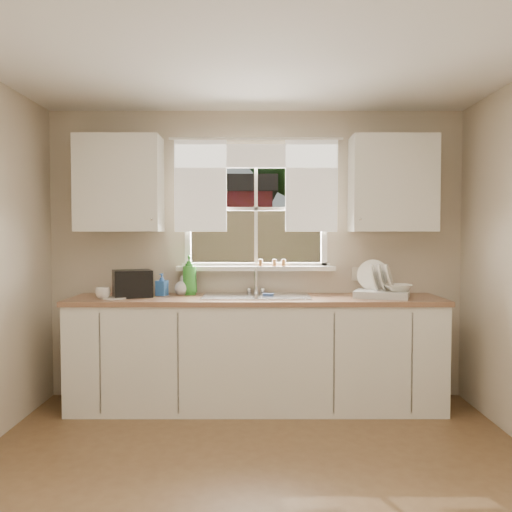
{
  "coord_description": "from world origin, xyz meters",
  "views": [
    {
      "loc": [
        -0.0,
        -2.75,
        1.43
      ],
      "look_at": [
        0.0,
        1.65,
        1.25
      ],
      "focal_mm": 38.0,
      "sensor_mm": 36.0,
      "label": 1
    }
  ],
  "objects_px": {
    "cup": "(103,293)",
    "black_appliance": "(132,283)",
    "dish_rack": "(381,289)",
    "soap_bottle_a": "(189,275)"
  },
  "relations": [
    {
      "from": "dish_rack",
      "to": "black_appliance",
      "type": "distance_m",
      "value": 2.05
    },
    {
      "from": "cup",
      "to": "black_appliance",
      "type": "relative_size",
      "value": 0.39
    },
    {
      "from": "soap_bottle_a",
      "to": "black_appliance",
      "type": "distance_m",
      "value": 0.48
    },
    {
      "from": "soap_bottle_a",
      "to": "black_appliance",
      "type": "height_order",
      "value": "soap_bottle_a"
    },
    {
      "from": "dish_rack",
      "to": "soap_bottle_a",
      "type": "xyz_separation_m",
      "value": [
        -1.59,
        0.19,
        0.1
      ]
    },
    {
      "from": "soap_bottle_a",
      "to": "cup",
      "type": "xyz_separation_m",
      "value": [
        -0.66,
        -0.3,
        -0.12
      ]
    },
    {
      "from": "black_appliance",
      "to": "dish_rack",
      "type": "bearing_deg",
      "value": -20.6
    },
    {
      "from": "dish_rack",
      "to": "cup",
      "type": "height_order",
      "value": "dish_rack"
    },
    {
      "from": "dish_rack",
      "to": "soap_bottle_a",
      "type": "bearing_deg",
      "value": 173.24
    },
    {
      "from": "black_appliance",
      "to": "cup",
      "type": "bearing_deg",
      "value": -162.98
    }
  ]
}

